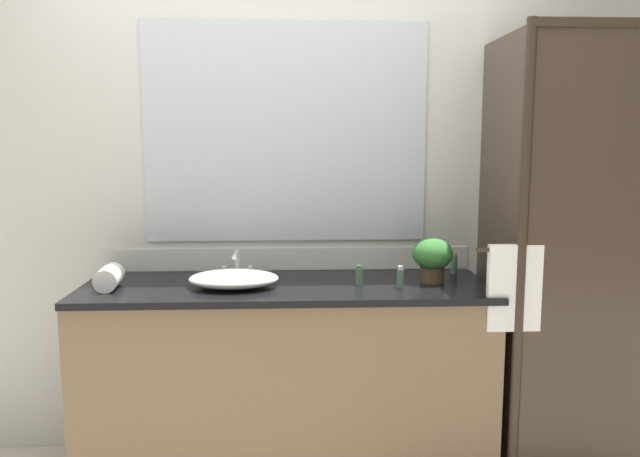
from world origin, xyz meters
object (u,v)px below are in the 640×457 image
rolled_towel_near_edge (109,277)px  amenity_bottle_lotion (400,277)px  faucet (237,269)px  amenity_bottle_body_wash (359,275)px  potted_plant (432,257)px  sink_basin (234,279)px  amenity_bottle_shampoo (454,264)px

rolled_towel_near_edge → amenity_bottle_lotion: bearing=-1.7°
faucet → amenity_bottle_lotion: size_ratio=1.78×
amenity_bottle_body_wash → rolled_towel_near_edge: 1.08m
potted_plant → sink_basin: bearing=-176.2°
potted_plant → amenity_bottle_lotion: bearing=-148.0°
sink_basin → amenity_bottle_lotion: (0.72, -0.04, 0.01)m
amenity_bottle_lotion → rolled_towel_near_edge: rolled_towel_near_edge is taller
potted_plant → amenity_bottle_body_wash: 0.34m
sink_basin → rolled_towel_near_edge: rolled_towel_near_edge is taller
sink_basin → potted_plant: 0.89m
faucet → amenity_bottle_shampoo: 1.03m
amenity_bottle_body_wash → rolled_towel_near_edge: size_ratio=0.47×
amenity_bottle_lotion → amenity_bottle_body_wash: (-0.17, 0.06, -0.00)m
amenity_bottle_lotion → rolled_towel_near_edge: bearing=178.3°
potted_plant → faucet: bearing=173.6°
sink_basin → amenity_bottle_body_wash: size_ratio=4.43×
potted_plant → amenity_bottle_shampoo: size_ratio=1.95×
rolled_towel_near_edge → amenity_bottle_body_wash: bearing=1.3°
sink_basin → potted_plant: size_ratio=1.95×
faucet → amenity_bottle_shampoo: size_ratio=1.66×
amenity_bottle_body_wash → rolled_towel_near_edge: (-1.08, -0.02, 0.01)m
faucet → potted_plant: (0.88, -0.10, 0.07)m
potted_plant → amenity_bottle_body_wash: (-0.33, -0.04, -0.07)m
faucet → rolled_towel_near_edge: size_ratio=0.90×
sink_basin → amenity_bottle_lotion: 0.72m
amenity_bottle_shampoo → rolled_towel_near_edge: 1.58m
rolled_towel_near_edge → amenity_bottle_shampoo: bearing=8.7°
potted_plant → amenity_bottle_shampoo: potted_plant is taller
sink_basin → faucet: faucet is taller
amenity_bottle_shampoo → potted_plant: bearing=-129.8°
amenity_bottle_lotion → rolled_towel_near_edge: (-1.25, 0.04, 0.00)m
amenity_bottle_shampoo → rolled_towel_near_edge: (-1.56, -0.24, 0.00)m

